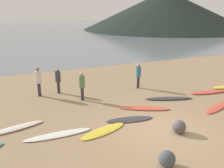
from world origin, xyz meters
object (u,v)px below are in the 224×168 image
at_px(person_0, 38,79).
at_px(person_2, 138,74).
at_px(beach_rock_near, 167,159).
at_px(surfboard_4, 130,119).
at_px(surfboard_7, 218,107).
at_px(surfboard_3, 103,131).
at_px(beach_rock_far, 179,127).
at_px(surfboard_8, 209,92).
at_px(person_1, 82,84).
at_px(surfboard_1, 15,128).
at_px(person_3, 58,78).
at_px(surfboard_6, 169,98).
at_px(surfboard_2, 58,135).
at_px(surfboard_5, 145,108).

height_order(person_0, person_2, person_0).
bearing_deg(beach_rock_near, surfboard_4, 81.49).
bearing_deg(surfboard_7, person_2, 95.67).
xyz_separation_m(surfboard_3, beach_rock_far, (2.73, -1.33, 0.24)).
bearing_deg(surfboard_4, surfboard_7, 4.55).
xyz_separation_m(surfboard_8, beach_rock_far, (-4.83, -3.18, 0.23)).
relative_size(person_1, person_2, 1.00).
bearing_deg(person_0, surfboard_8, -162.63).
xyz_separation_m(surfboard_1, person_3, (2.61, 3.77, 0.86)).
relative_size(surfboard_6, person_3, 1.69).
bearing_deg(person_1, surfboard_1, -167.54).
bearing_deg(surfboard_7, beach_rock_far, -179.14).
xyz_separation_m(surfboard_2, surfboard_4, (3.22, 0.07, -0.00)).
xyz_separation_m(surfboard_2, person_0, (-0.02, 4.96, 0.96)).
distance_m(surfboard_1, beach_rock_far, 6.69).
bearing_deg(surfboard_3, surfboard_4, 1.78).
relative_size(surfboard_1, surfboard_4, 1.08).
height_order(surfboard_2, surfboard_4, surfboard_2).
distance_m(surfboard_1, surfboard_5, 6.00).
relative_size(person_2, beach_rock_far, 2.89).
relative_size(surfboard_4, person_2, 1.35).
xyz_separation_m(surfboard_5, person_2, (1.40, 3.07, 0.90)).
relative_size(person_0, person_2, 1.06).
bearing_deg(surfboard_2, surfboard_6, 14.47).
distance_m(surfboard_6, beach_rock_far, 3.83).
height_order(surfboard_2, beach_rock_near, beach_rock_near).
bearing_deg(person_3, surfboard_2, -75.42).
bearing_deg(surfboard_1, person_1, 18.02).
bearing_deg(surfboard_3, surfboard_5, 8.57).
bearing_deg(surfboard_2, surfboard_5, 12.34).
relative_size(surfboard_1, surfboard_2, 0.88).
xyz_separation_m(surfboard_3, person_0, (-1.74, 5.39, 0.97)).
height_order(surfboard_6, person_1, person_1).
distance_m(surfboard_6, person_2, 2.65).
xyz_separation_m(surfboard_3, person_2, (4.15, 4.38, 0.90)).
relative_size(surfboard_1, person_0, 1.37).
xyz_separation_m(surfboard_1, person_2, (7.39, 2.71, 0.89)).
distance_m(surfboard_1, surfboard_3, 3.65).
distance_m(surfboard_8, person_3, 8.99).
relative_size(surfboard_8, beach_rock_far, 4.42).
height_order(surfboard_4, person_0, person_0).
distance_m(surfboard_5, surfboard_6, 2.06).
height_order(surfboard_1, surfboard_4, surfboard_1).
relative_size(surfboard_5, person_0, 1.50).
height_order(surfboard_2, beach_rock_far, beach_rock_far).
bearing_deg(person_0, surfboard_1, 106.28).
distance_m(surfboard_2, beach_rock_far, 4.80).
bearing_deg(surfboard_3, beach_rock_near, -88.23).
distance_m(person_0, person_3, 1.12).
bearing_deg(person_2, surfboard_8, 50.41).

